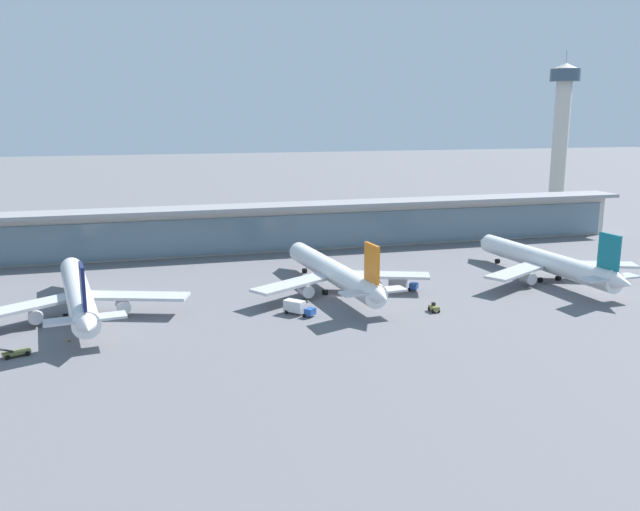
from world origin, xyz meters
TOP-DOWN VIEW (x-y plane):
  - ground_plane at (0.00, 0.00)m, footprint 1200.00×1200.00m
  - airliner_left_stand at (-58.75, -0.39)m, footprint 46.45×60.86m
  - airliner_centre_stand at (0.97, 3.59)m, footprint 46.65×60.93m
  - airliner_right_stand at (59.08, 0.08)m, footprint 46.72×60.93m
  - service_truck_near_nose_olive at (-68.35, -23.57)m, footprint 6.85×3.60m
  - service_truck_mid_apron_blue at (-12.24, -12.23)m, footprint 6.65×6.92m
  - service_truck_by_tail_olive at (17.85, -18.39)m, footprint 1.72×2.87m
  - service_truck_on_taxiway_blue at (18.33, 1.81)m, footprint 6.94×6.63m
  - terminal_building at (0.00, 58.18)m, footprint 244.83×12.80m
  - control_tower at (127.30, 94.21)m, footprint 12.00×12.00m
  - safety_cone_alpha at (-59.59, -17.39)m, footprint 0.62×0.62m

SIDE VIEW (x-z plane):
  - ground_plane at x=0.00m, z-range 0.00..0.00m
  - safety_cone_alpha at x=-59.59m, z-range -0.03..0.67m
  - service_truck_near_nose_olive at x=-68.35m, z-range -0.54..2.16m
  - service_truck_by_tail_olive at x=17.85m, z-range -0.15..1.90m
  - service_truck_mid_apron_blue at x=-12.24m, z-range 0.14..3.24m
  - service_truck_on_taxiway_blue at x=18.33m, z-range 0.14..3.24m
  - airliner_left_stand at x=-58.75m, z-range -3.00..13.21m
  - airliner_centre_stand at x=0.97m, z-range -3.00..13.21m
  - airliner_right_stand at x=59.08m, z-range -3.00..13.21m
  - terminal_building at x=0.00m, z-range 0.27..15.47m
  - control_tower at x=127.30m, z-range 3.17..72.13m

